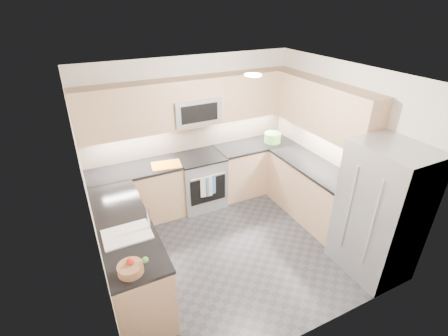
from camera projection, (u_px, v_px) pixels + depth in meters
The scene contains 36 objects.
floor at pixel (234, 246), 4.83m from camera, with size 3.60×3.20×0.00m, color #222227.
ceiling at pixel (238, 76), 3.66m from camera, with size 3.60×3.20×0.02m, color beige.
wall_back at pixel (192, 132), 5.51m from camera, with size 3.60×0.02×2.50m, color beige.
wall_front at pixel (318, 247), 2.98m from camera, with size 3.60×0.02×2.50m, color beige.
wall_left at pixel (91, 207), 3.54m from camera, with size 0.02×3.20×2.50m, color beige.
wall_right at pixel (340, 147), 4.95m from camera, with size 0.02×3.20×2.50m, color beige.
base_cab_back_left at pixel (137, 196), 5.23m from camera, with size 1.42×0.60×0.90m, color tan.
base_cab_back_right at pixel (254, 168), 6.08m from camera, with size 1.42×0.60×0.90m, color tan.
base_cab_right at pixel (311, 192), 5.33m from camera, with size 0.60×1.70×0.90m, color tan.
base_cab_peninsula at pixel (129, 254), 4.04m from camera, with size 0.60×2.00×0.90m, color tan.
countertop_back_left at pixel (134, 170), 5.00m from camera, with size 1.42×0.63×0.04m, color black.
countertop_back_right at pixel (255, 145), 5.86m from camera, with size 1.42×0.63×0.04m, color black.
countertop_right at pixel (315, 166), 5.11m from camera, with size 0.63×1.70×0.04m, color black.
countertop_peninsula at pixel (123, 224), 3.81m from camera, with size 0.63×2.00×0.04m, color black.
upper_cab_back at pixel (194, 102), 5.11m from camera, with size 3.60×0.35×0.75m, color tan.
upper_cab_right at pixel (324, 108), 4.83m from camera, with size 0.35×1.95×0.75m, color tan.
backsplash_back at pixel (192, 135), 5.54m from camera, with size 3.60×0.01×0.51m, color tan.
backsplash_right at pixel (319, 140), 5.33m from camera, with size 0.01×2.30×0.51m, color tan.
gas_range at pixel (200, 181), 5.63m from camera, with size 0.76×0.65×0.91m, color #9FA1A7.
range_cooktop at pixel (200, 157), 5.41m from camera, with size 0.76×0.65×0.03m, color black.
oven_door_glass at pixel (208, 190), 5.37m from camera, with size 0.62×0.02×0.45m, color black.
oven_handle at pixel (208, 177), 5.23m from camera, with size 0.02×0.02×0.60m, color #B2B5BA.
microwave at pixel (195, 110), 5.14m from camera, with size 0.76×0.40×0.40m, color #96979D.
microwave_door at pixel (200, 113), 4.98m from camera, with size 0.60×0.01×0.28m, color black.
refrigerator at pixel (380, 212), 4.07m from camera, with size 0.70×0.90×1.80m, color #9D9FA4.
fridge_handle_left at pixel (371, 225), 3.76m from camera, with size 0.02×0.02×1.20m, color #B2B5BA.
fridge_handle_right at pixel (348, 209), 4.04m from camera, with size 0.02×0.02×1.20m, color #B2B5BA.
sink_basin at pixel (128, 239), 3.64m from camera, with size 0.52×0.38×0.16m, color white.
faucet at pixel (149, 219), 3.64m from camera, with size 0.03×0.03×0.28m, color silver.
utensil_bowl at pixel (273, 138), 5.88m from camera, with size 0.30×0.30×0.17m, color #64A647.
cutting_board at pixel (166, 165), 5.09m from camera, with size 0.45×0.32×0.01m, color orange.
fruit_basket at pixel (130, 269), 3.10m from camera, with size 0.25×0.25×0.09m, color #A16F4B.
fruit_apple at pixel (130, 262), 3.09m from camera, with size 0.07×0.07×0.07m, color red.
fruit_pear at pixel (145, 260), 3.11m from camera, with size 0.06×0.06×0.06m, color #54A747.
dish_towel_check at pixel (206, 187), 5.27m from camera, with size 0.20×0.02×0.37m, color silver.
dish_towel_blue at pixel (211, 186), 5.31m from camera, with size 0.18×0.01×0.34m, color #335E8E.
Camera 1 is at (-1.79, -3.27, 3.29)m, focal length 26.00 mm.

